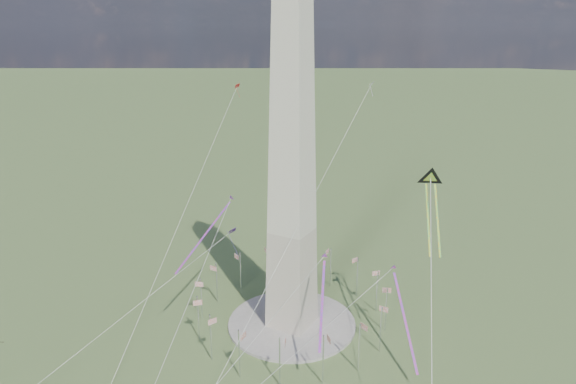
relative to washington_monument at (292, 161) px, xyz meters
The scene contains 11 objects.
ground 47.95m from the washington_monument, ahead, with size 2000.00×2000.00×0.00m, color #486432.
plaza 47.55m from the washington_monument, ahead, with size 36.00×36.00×0.80m, color #A79F98.
washington_monument is the anchor object (origin of this frame).
flagpole_ring 40.68m from the washington_monument, 169.63° to the right, with size 54.40×54.40×13.00m.
kite_delta_black 34.78m from the washington_monument, 18.62° to the left, with size 11.59×19.96×16.37m.
kite_diamond_purple 35.63m from the washington_monument, 167.95° to the left, with size 2.54×3.36×9.80m.
kite_streamer_left 32.74m from the washington_monument, 35.56° to the right, with size 9.63×20.35×14.82m.
kite_streamer_mid 27.80m from the washington_monument, 155.60° to the right, with size 3.94×22.46×15.43m.
kite_streamer_right 45.40m from the washington_monument, ahead, with size 14.78×21.24×16.87m.
kite_small_red 56.21m from the washington_monument, 138.76° to the left, with size 1.69×2.42×5.05m.
kite_small_white 43.78m from the washington_monument, 82.45° to the left, with size 1.42×2.14×4.61m.
Camera 1 is at (60.61, -111.01, 80.85)m, focal length 32.00 mm.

